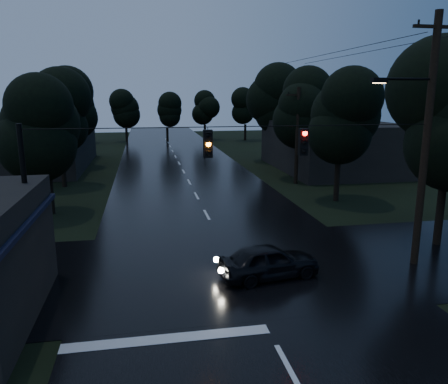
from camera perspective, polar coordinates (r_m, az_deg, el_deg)
name	(u,v)px	position (r m, az deg, el deg)	size (l,w,h in m)	color
main_road	(189,182)	(35.35, -4.58, 1.28)	(12.00, 120.00, 0.02)	black
cross_street	(234,267)	(18.22, 1.34, -9.74)	(60.00, 9.00, 0.02)	black
building_far_right	(333,146)	(42.53, 13.99, 5.86)	(10.00, 14.00, 4.40)	black
building_far_left	(32,142)	(45.94, -23.74, 6.03)	(10.00, 16.00, 5.00)	black
utility_pole_main	(424,138)	(18.99, 24.71, 6.43)	(3.50, 0.30, 10.00)	black
utility_pole_far	(297,135)	(34.69, 9.54, 7.40)	(2.00, 0.30, 7.50)	black
anchor_pole_left	(27,211)	(16.49, -24.29, -2.31)	(0.18, 0.18, 6.00)	black
span_signals	(255,142)	(16.08, 4.13, 6.57)	(15.00, 0.37, 1.12)	black
tree_left_a	(44,125)	(27.12, -22.40, 8.12)	(3.92, 3.92, 8.26)	black
tree_left_b	(59,113)	(35.06, -20.78, 9.67)	(4.20, 4.20, 8.85)	black
tree_left_c	(71,104)	(45.01, -19.35, 10.73)	(4.48, 4.48, 9.44)	black
tree_right_a	(341,115)	(29.30, 14.99, 9.64)	(4.20, 4.20, 8.85)	black
tree_right_b	(305,106)	(36.89, 10.54, 10.96)	(4.48, 4.48, 9.44)	black
tree_right_c	(276,100)	(46.54, 6.82, 11.84)	(4.76, 4.76, 10.03)	black
car	(269,261)	(17.08, 5.89, -8.96)	(1.58, 3.92, 1.34)	black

